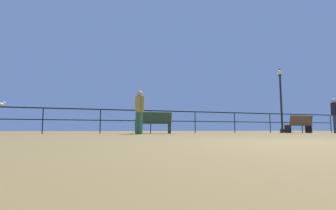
# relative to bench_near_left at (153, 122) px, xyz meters

# --- Properties ---
(pier_railing) EXTENTS (23.24, 0.05, 1.10)m
(pier_railing) POSITION_rel_bench_near_left_xyz_m (0.10, 0.84, 0.30)
(pier_railing) COLOR black
(pier_railing) RESTS_ON ground_plane
(bench_near_left) EXTENTS (1.63, 0.78, 0.95)m
(bench_near_left) POSITION_rel_bench_near_left_xyz_m (0.00, 0.00, 0.00)
(bench_near_left) COLOR #2A442E
(bench_near_left) RESTS_ON ground_plane
(bench_near_right) EXTENTS (1.56, 0.65, 0.95)m
(bench_near_right) POSITION_rel_bench_near_left_xyz_m (8.30, -0.01, -0.02)
(bench_near_right) COLOR brown
(bench_near_right) RESTS_ON ground_plane
(lamppost_center) EXTENTS (0.30, 0.30, 3.85)m
(lamppost_center) POSITION_rel_bench_near_left_xyz_m (8.14, 1.10, 1.61)
(lamppost_center) COLOR black
(lamppost_center) RESTS_ON ground_plane
(person_by_bench) EXTENTS (0.32, 0.51, 1.68)m
(person_by_bench) POSITION_rel_bench_near_left_xyz_m (-0.88, -1.21, 0.44)
(person_by_bench) COLOR #386F49
(person_by_bench) RESTS_ON ground_plane
(person_at_railing) EXTENTS (0.53, 0.35, 1.80)m
(person_at_railing) POSITION_rel_bench_near_left_xyz_m (9.49, -1.16, 0.51)
(person_at_railing) COLOR #263D4F
(person_at_railing) RESTS_ON ground_plane
(seagull_on_rail) EXTENTS (0.35, 0.34, 0.20)m
(seagull_on_rail) POSITION_rel_bench_near_left_xyz_m (-6.07, 0.86, 0.67)
(seagull_on_rail) COLOR silver
(seagull_on_rail) RESTS_ON pier_railing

